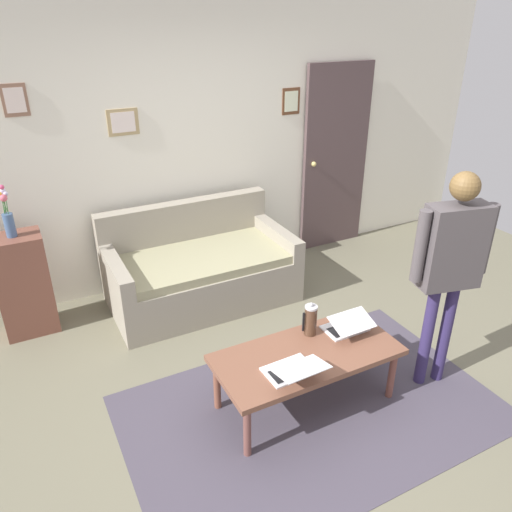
{
  "coord_description": "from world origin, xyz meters",
  "views": [
    {
      "loc": [
        1.62,
        2.32,
        2.53
      ],
      "look_at": [
        0.02,
        -0.76,
        0.8
      ],
      "focal_mm": 34.85,
      "sensor_mm": 36.0,
      "label": 1
    }
  ],
  "objects_px": {
    "couch": "(200,270)",
    "coffee_table": "(307,358)",
    "laptop_left": "(293,370)",
    "french_press": "(310,320)",
    "side_shelf": "(24,285)",
    "flower_vase": "(8,217)",
    "laptop_center": "(347,326)",
    "interior_door": "(335,159)",
    "person_standing": "(451,257)"
  },
  "relations": [
    {
      "from": "couch",
      "to": "flower_vase",
      "type": "height_order",
      "value": "flower_vase"
    },
    {
      "from": "side_shelf",
      "to": "flower_vase",
      "type": "height_order",
      "value": "flower_vase"
    },
    {
      "from": "coffee_table",
      "to": "laptop_left",
      "type": "distance_m",
      "value": 0.28
    },
    {
      "from": "french_press",
      "to": "flower_vase",
      "type": "distance_m",
      "value": 2.5
    },
    {
      "from": "couch",
      "to": "coffee_table",
      "type": "relative_size",
      "value": 1.33
    },
    {
      "from": "laptop_center",
      "to": "couch",
      "type": "bearing_deg",
      "value": -72.2
    },
    {
      "from": "interior_door",
      "to": "laptop_left",
      "type": "bearing_deg",
      "value": 50.25
    },
    {
      "from": "interior_door",
      "to": "couch",
      "type": "bearing_deg",
      "value": 14.64
    },
    {
      "from": "interior_door",
      "to": "flower_vase",
      "type": "height_order",
      "value": "interior_door"
    },
    {
      "from": "laptop_center",
      "to": "interior_door",
      "type": "bearing_deg",
      "value": -122.63
    },
    {
      "from": "couch",
      "to": "person_standing",
      "type": "bearing_deg",
      "value": 119.55
    },
    {
      "from": "couch",
      "to": "laptop_left",
      "type": "xyz_separation_m",
      "value": [
        0.09,
        1.84,
        0.18
      ]
    },
    {
      "from": "coffee_table",
      "to": "laptop_left",
      "type": "xyz_separation_m",
      "value": [
        0.21,
        0.16,
        0.09
      ]
    },
    {
      "from": "couch",
      "to": "flower_vase",
      "type": "distance_m",
      "value": 1.7
    },
    {
      "from": "couch",
      "to": "french_press",
      "type": "bearing_deg",
      "value": 99.63
    },
    {
      "from": "interior_door",
      "to": "side_shelf",
      "type": "height_order",
      "value": "interior_door"
    },
    {
      "from": "interior_door",
      "to": "laptop_left",
      "type": "xyz_separation_m",
      "value": [
        1.94,
        2.33,
        -0.54
      ]
    },
    {
      "from": "laptop_left",
      "to": "french_press",
      "type": "relative_size",
      "value": 1.38
    },
    {
      "from": "couch",
      "to": "laptop_left",
      "type": "distance_m",
      "value": 1.86
    },
    {
      "from": "side_shelf",
      "to": "couch",
      "type": "bearing_deg",
      "value": 173.06
    },
    {
      "from": "coffee_table",
      "to": "french_press",
      "type": "distance_m",
      "value": 0.27
    },
    {
      "from": "couch",
      "to": "coffee_table",
      "type": "height_order",
      "value": "couch"
    },
    {
      "from": "laptop_left",
      "to": "french_press",
      "type": "height_order",
      "value": "french_press"
    },
    {
      "from": "interior_door",
      "to": "person_standing",
      "type": "relative_size",
      "value": 1.26
    },
    {
      "from": "interior_door",
      "to": "french_press",
      "type": "xyz_separation_m",
      "value": [
        1.59,
        1.99,
        -0.47
      ]
    },
    {
      "from": "french_press",
      "to": "side_shelf",
      "type": "xyz_separation_m",
      "value": [
        1.77,
        -1.69,
        -0.11
      ]
    },
    {
      "from": "laptop_center",
      "to": "french_press",
      "type": "xyz_separation_m",
      "value": [
        0.26,
        -0.09,
        0.08
      ]
    },
    {
      "from": "couch",
      "to": "side_shelf",
      "type": "bearing_deg",
      "value": -6.94
    },
    {
      "from": "interior_door",
      "to": "flower_vase",
      "type": "relative_size",
      "value": 4.82
    },
    {
      "from": "coffee_table",
      "to": "french_press",
      "type": "relative_size",
      "value": 4.88
    },
    {
      "from": "interior_door",
      "to": "side_shelf",
      "type": "relative_size",
      "value": 2.3
    },
    {
      "from": "laptop_left",
      "to": "side_shelf",
      "type": "distance_m",
      "value": 2.48
    },
    {
      "from": "laptop_left",
      "to": "couch",
      "type": "bearing_deg",
      "value": -92.65
    },
    {
      "from": "laptop_center",
      "to": "french_press",
      "type": "distance_m",
      "value": 0.29
    },
    {
      "from": "french_press",
      "to": "person_standing",
      "type": "bearing_deg",
      "value": 154.0
    },
    {
      "from": "french_press",
      "to": "side_shelf",
      "type": "relative_size",
      "value": 0.29
    },
    {
      "from": "side_shelf",
      "to": "laptop_left",
      "type": "bearing_deg",
      "value": 125.09
    },
    {
      "from": "coffee_table",
      "to": "french_press",
      "type": "height_order",
      "value": "french_press"
    },
    {
      "from": "side_shelf",
      "to": "flower_vase",
      "type": "bearing_deg",
      "value": -140.61
    },
    {
      "from": "french_press",
      "to": "couch",
      "type": "bearing_deg",
      "value": -80.37
    },
    {
      "from": "laptop_left",
      "to": "person_standing",
      "type": "height_order",
      "value": "person_standing"
    },
    {
      "from": "coffee_table",
      "to": "laptop_center",
      "type": "bearing_deg",
      "value": -168.17
    },
    {
      "from": "flower_vase",
      "to": "coffee_table",
      "type": "bearing_deg",
      "value": 131.1
    },
    {
      "from": "couch",
      "to": "coffee_table",
      "type": "xyz_separation_m",
      "value": [
        -0.12,
        1.69,
        0.09
      ]
    },
    {
      "from": "laptop_center",
      "to": "side_shelf",
      "type": "distance_m",
      "value": 2.7
    },
    {
      "from": "couch",
      "to": "laptop_left",
      "type": "bearing_deg",
      "value": 87.35
    },
    {
      "from": "side_shelf",
      "to": "laptop_center",
      "type": "bearing_deg",
      "value": 138.58
    },
    {
      "from": "couch",
      "to": "laptop_center",
      "type": "xyz_separation_m",
      "value": [
        -0.51,
        1.6,
        0.17
      ]
    },
    {
      "from": "flower_vase",
      "to": "laptop_center",
      "type": "bearing_deg",
      "value": 138.54
    },
    {
      "from": "coffee_table",
      "to": "flower_vase",
      "type": "distance_m",
      "value": 2.57
    }
  ]
}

